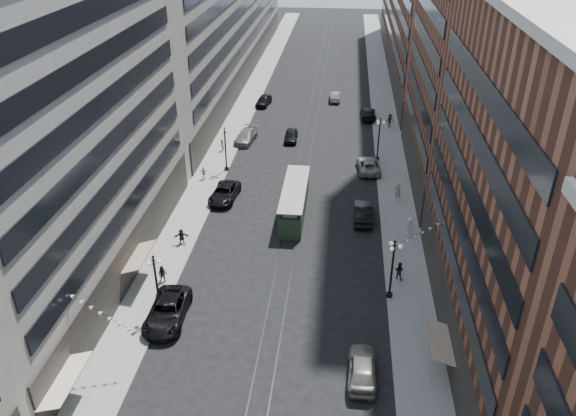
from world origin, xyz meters
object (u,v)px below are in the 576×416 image
at_px(car_7, 224,193).
at_px(car_11, 369,165).
at_px(car_9, 264,101).
at_px(pedestrian_9, 390,121).
at_px(pedestrian_extra_2, 410,226).
at_px(car_8, 246,136).
at_px(car_14, 335,96).
at_px(pedestrian_8, 398,191).
at_px(lamppost_se_mid, 379,138).
at_px(pedestrian_6, 204,173).
at_px(streetcar, 294,202).
at_px(pedestrian_5, 182,236).
at_px(lamppost_sw_far, 157,283).
at_px(pedestrian_extra_1, 222,145).
at_px(car_13, 291,136).
at_px(lamppost_se_far, 392,267).
at_px(car_12, 368,113).
at_px(car_4, 362,368).
at_px(car_10, 363,212).
at_px(lamppost_sw_mid, 225,148).
at_px(pedestrian_2, 163,274).
at_px(car_2, 167,311).
at_px(pedestrian_7, 399,271).

bearing_deg(car_7, car_11, 34.04).
height_order(car_9, pedestrian_9, pedestrian_9).
bearing_deg(pedestrian_extra_2, car_8, 136.66).
bearing_deg(car_14, pedestrian_8, 100.79).
height_order(car_14, pedestrian_8, pedestrian_8).
relative_size(lamppost_se_mid, car_7, 0.98).
bearing_deg(pedestrian_6, pedestrian_extra_2, 158.57).
bearing_deg(car_8, car_9, 95.79).
relative_size(streetcar, pedestrian_5, 7.15).
xyz_separation_m(lamppost_sw_far, car_9, (1.07, 51.82, -2.31)).
xyz_separation_m(car_11, pedestrian_extra_1, (-19.02, 4.00, 0.14)).
relative_size(lamppost_sw_far, car_13, 1.29).
xyz_separation_m(lamppost_sw_far, lamppost_se_far, (18.40, 4.00, 0.00)).
relative_size(lamppost_se_mid, pedestrian_9, 2.85).
bearing_deg(pedestrian_extra_2, pedestrian_6, 161.07).
bearing_deg(car_8, car_13, 16.13).
distance_m(car_12, pedestrian_5, 41.59).
relative_size(lamppost_se_far, streetcar, 0.50).
height_order(car_4, car_14, car_4).
distance_m(lamppost_se_far, car_10, 13.14).
height_order(lamppost_sw_mid, pedestrian_extra_2, lamppost_sw_mid).
height_order(lamppost_sw_mid, car_11, lamppost_sw_mid).
distance_m(car_9, pedestrian_9, 21.12).
distance_m(lamppost_sw_far, pedestrian_8, 29.63).
bearing_deg(car_13, streetcar, -84.95).
height_order(pedestrian_2, car_9, pedestrian_2).
xyz_separation_m(car_4, car_8, (-15.20, 41.59, -0.04)).
bearing_deg(car_7, pedestrian_extra_1, 107.62).
bearing_deg(lamppost_se_far, pedestrian_9, 86.84).
distance_m(car_4, pedestrian_2, 19.26).
relative_size(car_2, car_9, 1.34).
relative_size(pedestrian_7, pedestrian_9, 0.86).
distance_m(lamppost_sw_mid, car_7, 7.73).
bearing_deg(pedestrian_5, car_11, 30.48).
bearing_deg(lamppost_sw_mid, car_9, 87.52).
bearing_deg(lamppost_sw_mid, pedestrian_6, -128.76).
height_order(car_12, pedestrian_5, pedestrian_5).
relative_size(car_2, pedestrian_extra_2, 3.49).
xyz_separation_m(car_2, car_7, (0.43, 20.34, -0.08)).
relative_size(pedestrian_2, car_13, 0.38).
distance_m(streetcar, pedestrian_6, 13.32).
distance_m(car_14, pedestrian_extra_2, 41.88).
xyz_separation_m(lamppost_sw_mid, car_10, (16.39, -10.21, -2.23)).
xyz_separation_m(car_11, car_13, (-10.34, 8.69, -0.04)).
relative_size(lamppost_se_far, car_2, 0.89).
height_order(car_9, pedestrian_5, pedestrian_5).
bearing_deg(pedestrian_5, car_2, -95.43).
distance_m(car_11, pedestrian_5, 25.98).
height_order(pedestrian_8, pedestrian_extra_1, pedestrian_8).
bearing_deg(car_13, pedestrian_6, -126.03).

